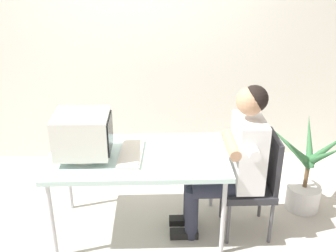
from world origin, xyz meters
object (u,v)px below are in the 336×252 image
at_px(office_chair, 256,180).
at_px(person_seated, 235,156).
at_px(desk, 138,160).
at_px(crt_monitor, 83,134).
at_px(potted_plant, 306,177).
at_px(keyboard, 131,153).

relative_size(office_chair, person_seated, 0.68).
distance_m(desk, office_chair, 0.99).
xyz_separation_m(crt_monitor, person_seated, (1.19, 0.01, -0.22)).
distance_m(crt_monitor, potted_plant, 2.04).
xyz_separation_m(crt_monitor, keyboard, (0.36, 0.04, -0.19)).
distance_m(crt_monitor, office_chair, 1.45).
relative_size(crt_monitor, person_seated, 0.32).
height_order(crt_monitor, person_seated, person_seated).
bearing_deg(keyboard, person_seated, -1.99).
distance_m(person_seated, potted_plant, 0.88).
bearing_deg(person_seated, potted_plant, 22.24).
distance_m(desk, potted_plant, 1.57).
bearing_deg(desk, office_chair, -1.88).
height_order(desk, person_seated, person_seated).
xyz_separation_m(keyboard, potted_plant, (1.57, 0.27, -0.42)).
bearing_deg(potted_plant, keyboard, -170.19).
bearing_deg(potted_plant, desk, -169.94).
bearing_deg(desk, keyboard, -177.14).
bearing_deg(person_seated, crt_monitor, -179.66).
height_order(keyboard, potted_plant, potted_plant).
bearing_deg(crt_monitor, potted_plant, 9.05).
bearing_deg(desk, potted_plant, 10.06).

